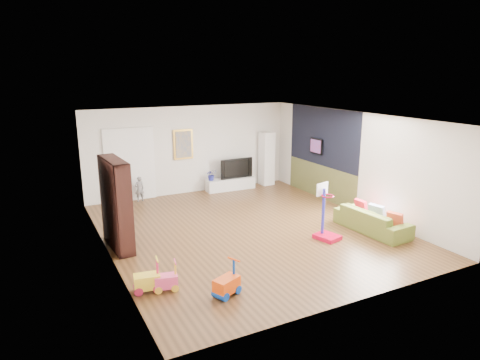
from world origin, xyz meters
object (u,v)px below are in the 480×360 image
bookshelf (116,204)px  media_console (230,184)px  basketball_hoop (329,212)px  sofa (372,220)px

bookshelf → media_console: bearing=32.8°
media_console → bookshelf: size_ratio=0.82×
bookshelf → basketball_hoop: size_ratio=1.51×
media_console → bookshelf: (-4.19, -3.07, 0.79)m
media_console → basketball_hoop: basketball_hoop is taller
sofa → basketball_hoop: bearing=82.4°
media_console → basketball_hoop: 4.80m
sofa → basketball_hoop: 1.31m
bookshelf → sofa: (5.58, -1.80, -0.70)m
bookshelf → sofa: size_ratio=1.04×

